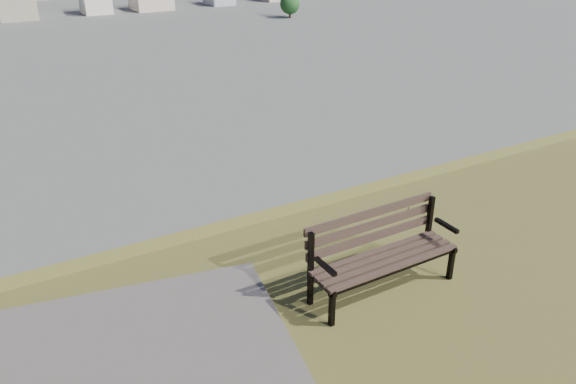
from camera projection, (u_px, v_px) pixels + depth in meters
park_bench at (380, 248)px, 5.70m from camera, size 1.61×0.53×0.84m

